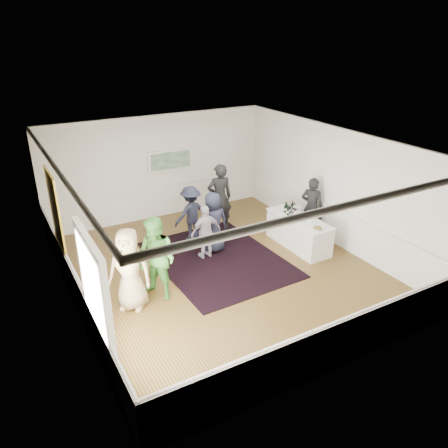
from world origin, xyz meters
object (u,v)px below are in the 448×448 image
guest_lilac (206,232)px  bartender (312,207)px  guest_dark_b (220,198)px  nut_bowl (318,228)px  guest_tan (129,269)px  guest_dark_a (191,213)px  serving_table (299,232)px  guest_green (157,259)px  ice_bucket (297,211)px  guest_navy (213,222)px

guest_lilac → bartender: bearing=171.7°
bartender → guest_dark_b: guest_dark_b is taller
bartender → guest_dark_b: bearing=19.2°
nut_bowl → guest_lilac: bearing=148.4°
guest_tan → guest_dark_a: 3.48m
serving_table → guest_green: 4.32m
guest_lilac → guest_dark_b: bearing=-133.3°
ice_bucket → nut_bowl: 1.03m
bartender → guest_tan: guest_tan is taller
ice_bucket → bartender: bearing=13.9°
bartender → guest_green: 5.05m
guest_green → guest_dark_b: 3.82m
guest_green → guest_navy: guest_green is taller
ice_bucket → nut_bowl: size_ratio=0.95×
guest_green → nut_bowl: guest_green is taller
guest_tan → guest_dark_b: size_ratio=0.91×
guest_green → guest_dark_b: guest_dark_b is taller
guest_green → guest_dark_a: 2.99m
bartender → guest_navy: bartender is taller
guest_tan → guest_lilac: 2.71m
guest_tan → guest_green: (0.63, 0.07, 0.03)m
guest_lilac → guest_navy: guest_navy is taller
guest_tan → guest_navy: 3.10m
serving_table → bartender: bartender is taller
guest_green → guest_navy: bearing=92.0°
guest_dark_b → guest_navy: (-0.80, -1.10, -0.18)m
guest_navy → guest_tan: bearing=35.3°
guest_lilac → nut_bowl: size_ratio=5.31×
bartender → nut_bowl: 1.41m
guest_navy → nut_bowl: guest_navy is taller
guest_green → guest_navy: 2.52m
guest_navy → serving_table: bearing=164.7°
serving_table → guest_green: bearing=-173.7°
guest_tan → nut_bowl: (4.83, -0.27, -0.05)m
bartender → guest_tan: 5.68m
guest_green → guest_dark_a: bearing=109.3°
ice_bucket → nut_bowl: (-0.13, -1.01, -0.08)m
guest_lilac → ice_bucket: 2.60m
bartender → guest_dark_b: 2.64m
nut_bowl → guest_navy: bearing=140.6°
ice_bucket → guest_lilac: bearing=169.5°
guest_tan → nut_bowl: 4.83m
guest_green → ice_bucket: size_ratio=7.30×
guest_tan → guest_navy: guest_tan is taller
bartender → nut_bowl: bartender is taller
serving_table → bartender: size_ratio=1.18×
guest_dark_a → guest_navy: size_ratio=0.95×
serving_table → ice_bucket: ice_bucket is taller
guest_navy → nut_bowl: (2.09, -1.71, 0.05)m
guest_tan → guest_navy: size_ratio=1.11×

